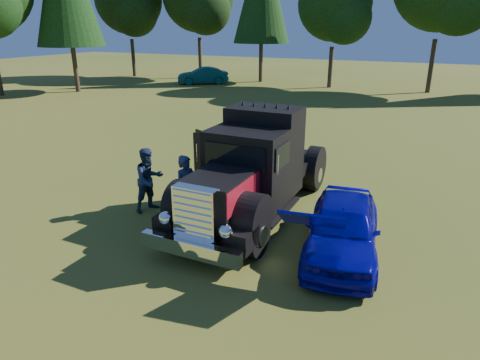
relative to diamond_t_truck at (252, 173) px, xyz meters
name	(u,v)px	position (x,y,z in m)	size (l,w,h in m)	color
ground	(188,239)	(-0.86, -2.08, -1.28)	(120.00, 120.00, 0.00)	#43581A
diamond_t_truck	(252,173)	(0.00, 0.00, 0.00)	(3.28, 7.16, 3.00)	black
hotrod_coupe	(343,227)	(2.87, -1.12, -0.57)	(2.32, 4.41, 1.89)	#0725A9
spectator_near	(187,190)	(-1.39, -1.22, -0.31)	(0.71, 0.47, 1.94)	#1E2B46
spectator_far	(149,180)	(-2.85, -0.97, -0.33)	(0.93, 0.72, 1.91)	#1C2242
distant_teal_car	(203,76)	(-15.99, 24.50, -0.52)	(1.61, 4.60, 1.52)	#092939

